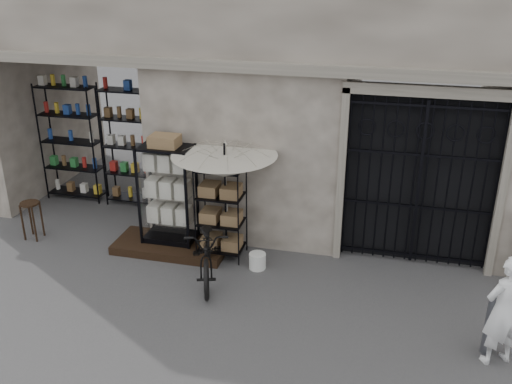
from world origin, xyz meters
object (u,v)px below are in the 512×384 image
(shopkeeper, at_px, (494,360))
(display_cabinet, at_px, (168,199))
(market_umbrella, at_px, (225,160))
(wire_rack, at_px, (221,211))
(wooden_stool, at_px, (32,219))
(bicycle, at_px, (209,276))
(white_bucket, at_px, (257,261))
(steel_bollard, at_px, (491,325))

(shopkeeper, bearing_deg, display_cabinet, -48.94)
(market_umbrella, distance_m, shopkeeper, 4.91)
(display_cabinet, distance_m, wire_rack, 1.00)
(wire_rack, xyz_separation_m, market_umbrella, (0.09, -0.01, 0.95))
(wooden_stool, height_order, shopkeeper, wooden_stool)
(market_umbrella, xyz_separation_m, bicycle, (-0.09, -0.72, -1.79))
(wire_rack, height_order, white_bucket, wire_rack)
(white_bucket, distance_m, shopkeeper, 3.89)
(wire_rack, relative_size, shopkeeper, 1.12)
(wooden_stool, height_order, steel_bollard, steel_bollard)
(wooden_stool, xyz_separation_m, steel_bollard, (7.79, -1.47, 0.05))
(market_umbrella, bearing_deg, steel_bollard, -22.13)
(white_bucket, distance_m, wooden_stool, 4.31)
(white_bucket, bearing_deg, wooden_stool, 178.99)
(steel_bollard, bearing_deg, wooden_stool, 169.29)
(wooden_stool, xyz_separation_m, shopkeeper, (7.87, -1.62, -0.38))
(bicycle, xyz_separation_m, wooden_stool, (-3.58, 0.52, 0.38))
(bicycle, bearing_deg, shopkeeper, -31.86)
(market_umbrella, bearing_deg, white_bucket, -23.75)
(display_cabinet, distance_m, market_umbrella, 1.38)
(market_umbrella, bearing_deg, display_cabinet, 175.00)
(bicycle, bearing_deg, wire_rack, 72.08)
(display_cabinet, xyz_separation_m, steel_bollard, (5.19, -1.77, -0.51))
(shopkeeper, bearing_deg, bicycle, -43.37)
(white_bucket, height_order, wooden_stool, wooden_stool)
(market_umbrella, bearing_deg, wire_rack, 170.59)
(display_cabinet, bearing_deg, shopkeeper, -23.98)
(steel_bollard, distance_m, shopkeeper, 0.47)
(market_umbrella, height_order, bicycle, market_umbrella)
(market_umbrella, relative_size, white_bucket, 8.77)
(bicycle, relative_size, wooden_stool, 2.66)
(wire_rack, distance_m, steel_bollard, 4.54)
(bicycle, distance_m, wooden_stool, 3.64)
(steel_bollard, relative_size, shopkeeper, 0.56)
(wire_rack, bearing_deg, display_cabinet, 178.30)
(bicycle, xyz_separation_m, steel_bollard, (4.20, -0.95, 0.43))
(display_cabinet, bearing_deg, bicycle, -43.65)
(white_bucket, relative_size, bicycle, 0.15)
(wooden_stool, bearing_deg, display_cabinet, 6.42)
(market_umbrella, distance_m, bicycle, 1.93)
(display_cabinet, xyz_separation_m, wire_rack, (0.99, -0.08, -0.09))
(steel_bollard, xyz_separation_m, shopkeeper, (0.09, -0.15, -0.43))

